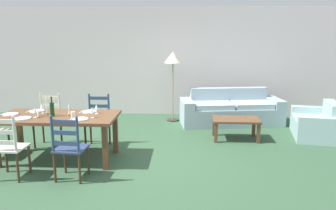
{
  "coord_description": "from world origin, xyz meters",
  "views": [
    {
      "loc": [
        0.79,
        -5.32,
        2.04
      ],
      "look_at": [
        0.47,
        0.8,
        0.75
      ],
      "focal_mm": 36.26,
      "sensor_mm": 36.0,
      "label": 1
    }
  ],
  "objects_px": {
    "armchair_upholstered": "(318,125)",
    "wine_bottle": "(52,109)",
    "wine_glass_near_left": "(35,111)",
    "standing_lamp": "(173,62)",
    "coffee_cup_secondary": "(39,114)",
    "dining_table": "(58,121)",
    "wine_glass_far_left": "(42,107)",
    "wine_glass_near_right": "(92,111)",
    "couch": "(230,111)",
    "dining_chair_far_right": "(98,121)",
    "dining_chair_near_right": "(69,148)",
    "dining_chair_near_left": "(8,147)",
    "dining_chair_far_left": "(48,120)",
    "coffee_cup_primary": "(73,114)",
    "wine_glass_far_right": "(96,107)",
    "coffee_table": "(236,122)"
  },
  "relations": [
    {
      "from": "dining_chair_near_left",
      "to": "wine_glass_near_right",
      "type": "distance_m",
      "value": 1.29
    },
    {
      "from": "dining_chair_near_left",
      "to": "coffee_cup_secondary",
      "type": "height_order",
      "value": "dining_chair_near_left"
    },
    {
      "from": "dining_table",
      "to": "dining_chair_far_left",
      "type": "distance_m",
      "value": 0.88
    },
    {
      "from": "wine_glass_near_left",
      "to": "standing_lamp",
      "type": "distance_m",
      "value": 3.53
    },
    {
      "from": "dining_table",
      "to": "dining_chair_near_right",
      "type": "xyz_separation_m",
      "value": [
        0.44,
        -0.77,
        -0.19
      ]
    },
    {
      "from": "wine_glass_far_left",
      "to": "coffee_table",
      "type": "xyz_separation_m",
      "value": [
        3.35,
        1.13,
        -0.51
      ]
    },
    {
      "from": "standing_lamp",
      "to": "coffee_cup_secondary",
      "type": "bearing_deg",
      "value": -126.59
    },
    {
      "from": "dining_table",
      "to": "dining_chair_near_left",
      "type": "height_order",
      "value": "dining_chair_near_left"
    },
    {
      "from": "dining_chair_near_left",
      "to": "dining_chair_near_right",
      "type": "relative_size",
      "value": 1.0
    },
    {
      "from": "dining_table",
      "to": "wine_bottle",
      "type": "distance_m",
      "value": 0.22
    },
    {
      "from": "dining_chair_near_left",
      "to": "couch",
      "type": "distance_m",
      "value": 4.81
    },
    {
      "from": "dining_table",
      "to": "dining_chair_far_left",
      "type": "height_order",
      "value": "dining_chair_far_left"
    },
    {
      "from": "dining_chair_near_left",
      "to": "coffee_cup_secondary",
      "type": "xyz_separation_m",
      "value": [
        0.17,
        0.72,
        0.32
      ]
    },
    {
      "from": "standing_lamp",
      "to": "wine_glass_far_left",
      "type": "bearing_deg",
      "value": -129.27
    },
    {
      "from": "coffee_cup_primary",
      "to": "dining_chair_near_right",
      "type": "bearing_deg",
      "value": -77.11
    },
    {
      "from": "dining_chair_far_right",
      "to": "wine_bottle",
      "type": "relative_size",
      "value": 3.04
    },
    {
      "from": "dining_chair_near_left",
      "to": "wine_glass_far_right",
      "type": "relative_size",
      "value": 5.96
    },
    {
      "from": "wine_glass_far_left",
      "to": "couch",
      "type": "height_order",
      "value": "wine_glass_far_left"
    },
    {
      "from": "wine_bottle",
      "to": "coffee_cup_primary",
      "type": "bearing_deg",
      "value": -6.15
    },
    {
      "from": "coffee_cup_secondary",
      "to": "couch",
      "type": "relative_size",
      "value": 0.04
    },
    {
      "from": "couch",
      "to": "standing_lamp",
      "type": "bearing_deg",
      "value": 172.13
    },
    {
      "from": "dining_chair_far_right",
      "to": "armchair_upholstered",
      "type": "xyz_separation_m",
      "value": [
        4.27,
        0.78,
        -0.23
      ]
    },
    {
      "from": "wine_bottle",
      "to": "wine_glass_far_right",
      "type": "height_order",
      "value": "wine_bottle"
    },
    {
      "from": "wine_glass_far_left",
      "to": "dining_chair_near_right",
      "type": "bearing_deg",
      "value": -50.45
    },
    {
      "from": "dining_table",
      "to": "dining_chair_near_left",
      "type": "xyz_separation_m",
      "value": [
        -0.43,
        -0.79,
        -0.19
      ]
    },
    {
      "from": "coffee_cup_secondary",
      "to": "standing_lamp",
      "type": "relative_size",
      "value": 0.05
    },
    {
      "from": "couch",
      "to": "standing_lamp",
      "type": "xyz_separation_m",
      "value": [
        -1.34,
        0.19,
        1.12
      ]
    },
    {
      "from": "wine_glass_near_left",
      "to": "wine_glass_near_right",
      "type": "distance_m",
      "value": 0.91
    },
    {
      "from": "dining_chair_far_left",
      "to": "standing_lamp",
      "type": "height_order",
      "value": "standing_lamp"
    },
    {
      "from": "dining_chair_far_left",
      "to": "wine_glass_near_left",
      "type": "distance_m",
      "value": 0.97
    },
    {
      "from": "wine_glass_far_left",
      "to": "coffee_cup_secondary",
      "type": "xyz_separation_m",
      "value": [
        0.04,
        -0.2,
        -0.07
      ]
    },
    {
      "from": "wine_glass_near_left",
      "to": "standing_lamp",
      "type": "xyz_separation_m",
      "value": [
        2.06,
        2.81,
        0.55
      ]
    },
    {
      "from": "dining_chair_far_right",
      "to": "wine_glass_near_left",
      "type": "height_order",
      "value": "dining_chair_far_right"
    },
    {
      "from": "dining_chair_far_left",
      "to": "wine_glass_far_right",
      "type": "height_order",
      "value": "dining_chair_far_left"
    },
    {
      "from": "dining_chair_near_right",
      "to": "wine_glass_near_right",
      "type": "bearing_deg",
      "value": 75.49
    },
    {
      "from": "wine_glass_near_right",
      "to": "coffee_table",
      "type": "distance_m",
      "value": 2.85
    },
    {
      "from": "armchair_upholstered",
      "to": "wine_bottle",
      "type": "bearing_deg",
      "value": -162.01
    },
    {
      "from": "dining_table",
      "to": "wine_glass_far_left",
      "type": "relative_size",
      "value": 11.8
    },
    {
      "from": "wine_glass_far_left",
      "to": "coffee_cup_secondary",
      "type": "bearing_deg",
      "value": -78.87
    },
    {
      "from": "dining_table",
      "to": "dining_chair_far_right",
      "type": "xyz_separation_m",
      "value": [
        0.46,
        0.72,
        -0.19
      ]
    },
    {
      "from": "dining_chair_near_right",
      "to": "standing_lamp",
      "type": "xyz_separation_m",
      "value": [
        1.32,
        3.43,
        0.93
      ]
    },
    {
      "from": "standing_lamp",
      "to": "wine_bottle",
      "type": "bearing_deg",
      "value": -123.84
    },
    {
      "from": "dining_chair_near_left",
      "to": "standing_lamp",
      "type": "relative_size",
      "value": 0.59
    },
    {
      "from": "wine_glass_near_left",
      "to": "coffee_cup_secondary",
      "type": "height_order",
      "value": "wine_glass_near_left"
    },
    {
      "from": "coffee_cup_secondary",
      "to": "standing_lamp",
      "type": "distance_m",
      "value": 3.46
    },
    {
      "from": "coffee_cup_secondary",
      "to": "armchair_upholstered",
      "type": "relative_size",
      "value": 0.07
    },
    {
      "from": "dining_chair_far_right",
      "to": "standing_lamp",
      "type": "bearing_deg",
      "value": 56.17
    },
    {
      "from": "wine_glass_near_right",
      "to": "couch",
      "type": "bearing_deg",
      "value": 46.24
    },
    {
      "from": "coffee_table",
      "to": "armchair_upholstered",
      "type": "bearing_deg",
      "value": 8.08
    },
    {
      "from": "dining_chair_far_left",
      "to": "coffee_cup_secondary",
      "type": "distance_m",
      "value": 0.88
    }
  ]
}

